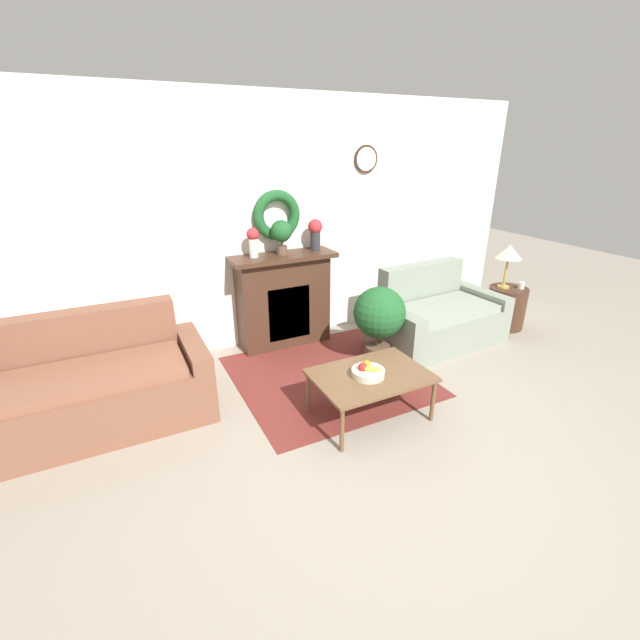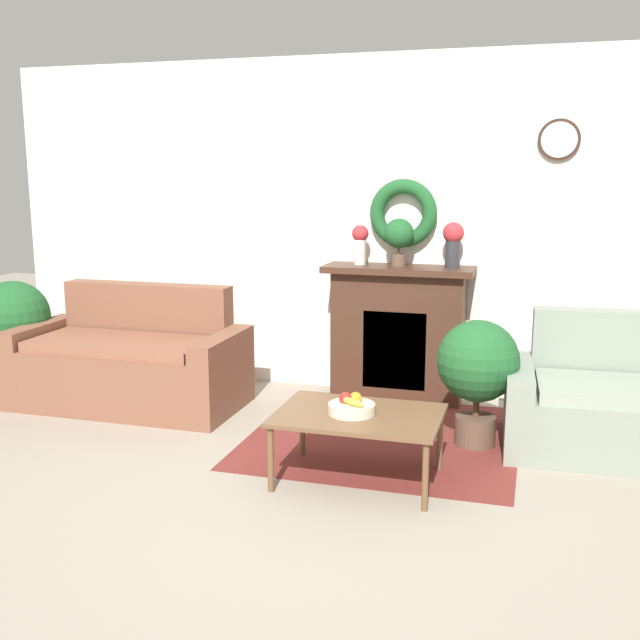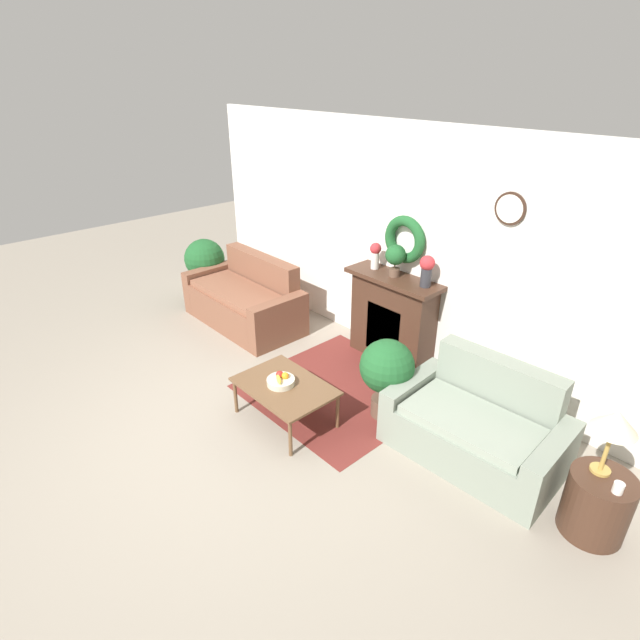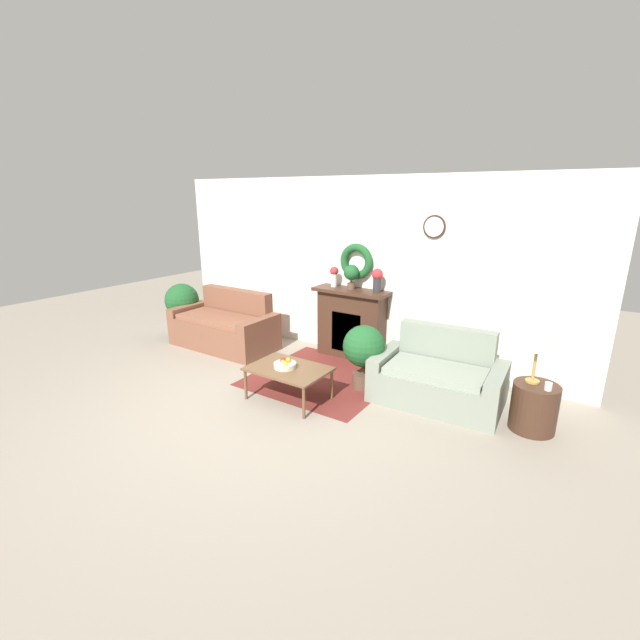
% 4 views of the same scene
% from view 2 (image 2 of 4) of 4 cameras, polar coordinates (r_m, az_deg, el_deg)
% --- Properties ---
extents(ground_plane, '(16.00, 16.00, 0.00)m').
position_cam_2_polar(ground_plane, '(3.97, -1.98, -15.61)').
color(ground_plane, gray).
extents(floor_rug, '(1.80, 1.77, 0.01)m').
position_cam_2_polar(floor_rug, '(5.23, 4.90, -8.83)').
color(floor_rug, maroon).
rests_on(floor_rug, ground_plane).
extents(wall_back, '(6.80, 0.18, 2.70)m').
position_cam_2_polar(wall_back, '(6.07, 5.75, 7.04)').
color(wall_back, white).
rests_on(wall_back, ground_plane).
extents(fireplace, '(1.17, 0.41, 1.07)m').
position_cam_2_polar(fireplace, '(5.97, 5.97, -0.93)').
color(fireplace, '#42281C').
rests_on(fireplace, ground_plane).
extents(couch_left, '(1.75, 0.86, 0.91)m').
position_cam_2_polar(couch_left, '(6.02, -14.20, -3.23)').
color(couch_left, brown).
rests_on(couch_left, ground_plane).
extents(loveseat_right, '(1.55, 0.95, 0.87)m').
position_cam_2_polar(loveseat_right, '(5.27, 22.16, -6.12)').
color(loveseat_right, gray).
rests_on(loveseat_right, ground_plane).
extents(coffee_table, '(0.96, 0.67, 0.41)m').
position_cam_2_polar(coffee_table, '(4.40, 2.96, -7.55)').
color(coffee_table, brown).
rests_on(coffee_table, ground_plane).
extents(fruit_bowl, '(0.28, 0.28, 0.12)m').
position_cam_2_polar(fruit_bowl, '(4.37, 2.41, -6.62)').
color(fruit_bowl, beige).
rests_on(fruit_bowl, coffee_table).
extents(vase_on_mantel_left, '(0.13, 0.13, 0.31)m').
position_cam_2_polar(vase_on_mantel_left, '(5.93, 3.08, 5.99)').
color(vase_on_mantel_left, silver).
rests_on(vase_on_mantel_left, fireplace).
extents(vase_on_mantel_right, '(0.16, 0.16, 0.35)m').
position_cam_2_polar(vase_on_mantel_right, '(5.81, 10.11, 5.92)').
color(vase_on_mantel_right, '#2D2D33').
rests_on(vase_on_mantel_right, fireplace).
extents(potted_plant_on_mantel, '(0.23, 0.23, 0.37)m').
position_cam_2_polar(potted_plant_on_mantel, '(5.85, 6.03, 6.38)').
color(potted_plant_on_mantel, brown).
rests_on(potted_plant_on_mantel, fireplace).
extents(potted_plant_floor_by_couch, '(0.59, 0.59, 0.92)m').
position_cam_2_polar(potted_plant_floor_by_couch, '(6.62, -22.31, -0.05)').
color(potted_plant_floor_by_couch, brown).
rests_on(potted_plant_floor_by_couch, ground_plane).
extents(potted_plant_floor_by_loveseat, '(0.54, 0.54, 0.85)m').
position_cam_2_polar(potted_plant_floor_by_loveseat, '(5.01, 11.93, -3.52)').
color(potted_plant_floor_by_loveseat, brown).
rests_on(potted_plant_floor_by_loveseat, ground_plane).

